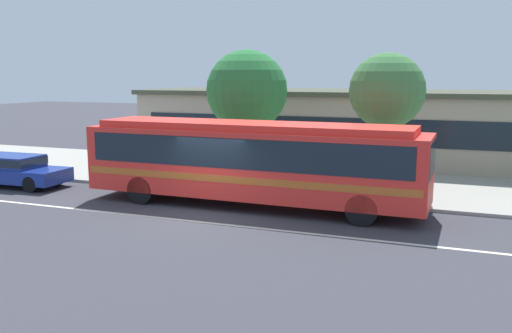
# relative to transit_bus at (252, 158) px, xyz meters

# --- Properties ---
(ground_plane) EXTENTS (120.00, 120.00, 0.00)m
(ground_plane) POSITION_rel_transit_bus_xyz_m (-1.02, -1.72, -1.71)
(ground_plane) COLOR #38373F
(sidewalk_slab) EXTENTS (60.00, 8.00, 0.12)m
(sidewalk_slab) POSITION_rel_transit_bus_xyz_m (-1.02, 5.35, -1.65)
(sidewalk_slab) COLOR #9F9C93
(sidewalk_slab) RESTS_ON ground_plane
(lane_stripe_center) EXTENTS (56.00, 0.16, 0.01)m
(lane_stripe_center) POSITION_rel_transit_bus_xyz_m (-1.02, -2.52, -1.71)
(lane_stripe_center) COLOR silver
(lane_stripe_center) RESTS_ON ground_plane
(transit_bus) EXTENTS (12.00, 2.65, 2.95)m
(transit_bus) POSITION_rel_transit_bus_xyz_m (0.00, 0.00, 0.00)
(transit_bus) COLOR red
(transit_bus) RESTS_ON ground_plane
(sedan_behind_bus) EXTENTS (4.53, 1.90, 1.29)m
(sedan_behind_bus) POSITION_rel_transit_bus_xyz_m (-10.56, -0.21, -0.99)
(sedan_behind_bus) COLOR navy
(sedan_behind_bus) RESTS_ON ground_plane
(pedestrian_waiting_near_sign) EXTENTS (0.43, 0.43, 1.72)m
(pedestrian_waiting_near_sign) POSITION_rel_transit_bus_xyz_m (0.33, 2.16, -0.59)
(pedestrian_waiting_near_sign) COLOR #2B2B38
(pedestrian_waiting_near_sign) RESTS_ON sidewalk_slab
(bus_stop_sign) EXTENTS (0.08, 0.44, 2.68)m
(bus_stop_sign) POSITION_rel_transit_bus_xyz_m (5.13, 2.00, 0.11)
(bus_stop_sign) COLOR gray
(bus_stop_sign) RESTS_ON sidewalk_slab
(street_tree_near_stop) EXTENTS (3.53, 3.53, 5.53)m
(street_tree_near_stop) POSITION_rel_transit_bus_xyz_m (-2.13, 4.83, 2.16)
(street_tree_near_stop) COLOR brown
(street_tree_near_stop) RESTS_ON sidewalk_slab
(street_tree_mid_block) EXTENTS (2.81, 2.81, 5.27)m
(street_tree_mid_block) POSITION_rel_transit_bus_xyz_m (4.05, 3.40, 2.25)
(street_tree_mid_block) COLOR brown
(street_tree_mid_block) RESTS_ON sidewalk_slab
(station_building) EXTENTS (22.22, 7.40, 3.75)m
(station_building) POSITION_rel_transit_bus_xyz_m (0.98, 11.71, 0.17)
(station_building) COLOR #A39883
(station_building) RESTS_ON ground_plane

